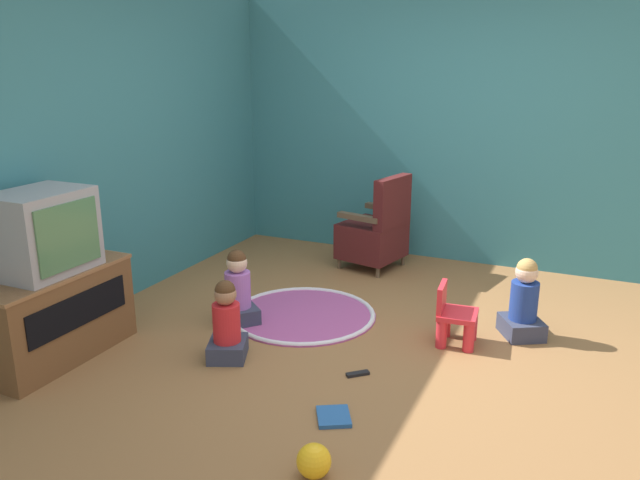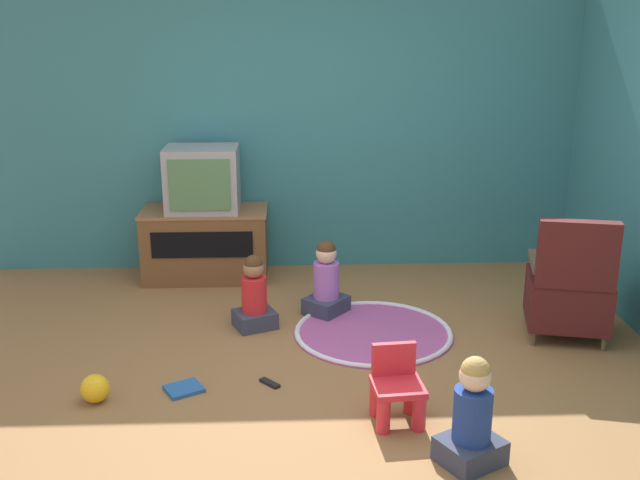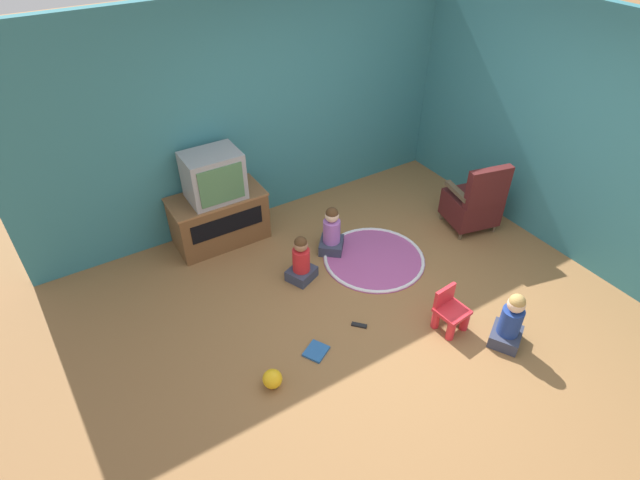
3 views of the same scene
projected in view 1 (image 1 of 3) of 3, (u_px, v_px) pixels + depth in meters
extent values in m
plane|color=olive|center=(387.00, 352.00, 4.29)|extent=(30.00, 30.00, 0.00)
cube|color=teal|center=(70.00, 150.00, 4.58)|extent=(5.34, 0.12, 2.58)
cube|color=teal|center=(497.00, 131.00, 5.81)|extent=(0.12, 5.44, 2.58)
cube|color=brown|center=(50.00, 314.00, 4.15)|extent=(1.04, 0.52, 0.61)
cube|color=#90603A|center=(45.00, 273.00, 4.07)|extent=(1.06, 0.53, 0.02)
cube|color=black|center=(79.00, 310.00, 4.03)|extent=(0.83, 0.01, 0.22)
cube|color=#939399|center=(42.00, 232.00, 3.98)|extent=(0.60, 0.45, 0.53)
cube|color=#47754C|center=(69.00, 236.00, 3.89)|extent=(0.49, 0.02, 0.42)
cylinder|color=brown|center=(365.00, 252.00, 6.34)|extent=(0.04, 0.04, 0.10)
cylinder|color=brown|center=(339.00, 263.00, 5.99)|extent=(0.04, 0.04, 0.10)
cylinder|color=brown|center=(403.00, 260.00, 6.09)|extent=(0.04, 0.04, 0.10)
cylinder|color=brown|center=(378.00, 272.00, 5.73)|extent=(0.04, 0.04, 0.10)
cube|color=#4C1919|center=(372.00, 240.00, 5.98)|extent=(0.65, 0.62, 0.34)
cube|color=#4C1919|center=(393.00, 202.00, 5.74)|extent=(0.53, 0.21, 0.46)
cube|color=brown|center=(385.00, 208.00, 6.08)|extent=(0.16, 0.44, 0.05)
cube|color=brown|center=(359.00, 217.00, 5.72)|extent=(0.16, 0.44, 0.05)
cylinder|color=red|center=(469.00, 335.00, 4.27)|extent=(0.08, 0.08, 0.24)
cylinder|color=red|center=(472.00, 324.00, 4.45)|extent=(0.08, 0.08, 0.24)
cylinder|color=red|center=(441.00, 331.00, 4.32)|extent=(0.08, 0.08, 0.24)
cylinder|color=red|center=(446.00, 320.00, 4.51)|extent=(0.08, 0.08, 0.24)
cube|color=red|center=(458.00, 314.00, 4.36)|extent=(0.30, 0.29, 0.04)
cube|color=red|center=(442.00, 297.00, 4.36)|extent=(0.25, 0.06, 0.19)
cylinder|color=#A54C8C|center=(303.00, 315.00, 4.89)|extent=(1.14, 1.14, 0.01)
torus|color=silver|center=(303.00, 314.00, 4.89)|extent=(1.13, 1.13, 0.04)
cube|color=#33384C|center=(521.00, 327.00, 4.52)|extent=(0.39, 0.38, 0.13)
cylinder|color=navy|center=(524.00, 301.00, 4.46)|extent=(0.20, 0.20, 0.28)
sphere|color=beige|center=(527.00, 272.00, 4.40)|extent=(0.16, 0.16, 0.16)
sphere|color=tan|center=(527.00, 269.00, 4.40)|extent=(0.15, 0.15, 0.15)
cube|color=#33384C|center=(228.00, 349.00, 4.19)|extent=(0.35, 0.34, 0.12)
cylinder|color=red|center=(227.00, 323.00, 4.14)|extent=(0.18, 0.18, 0.26)
sphere|color=#9E7051|center=(225.00, 294.00, 4.08)|extent=(0.15, 0.15, 0.15)
sphere|color=#472D19|center=(225.00, 290.00, 4.07)|extent=(0.14, 0.14, 0.14)
cube|color=#33384C|center=(239.00, 314.00, 4.75)|extent=(0.39, 0.39, 0.13)
cylinder|color=#A566BF|center=(238.00, 289.00, 4.69)|extent=(0.19, 0.19, 0.28)
sphere|color=beige|center=(237.00, 263.00, 4.63)|extent=(0.16, 0.16, 0.16)
sphere|color=#472D19|center=(237.00, 259.00, 4.63)|extent=(0.14, 0.14, 0.14)
sphere|color=yellow|center=(314.00, 461.00, 2.99)|extent=(0.17, 0.17, 0.17)
cube|color=#235699|center=(334.00, 417.00, 3.49)|extent=(0.27, 0.26, 0.02)
cube|color=black|center=(358.00, 374.00, 3.97)|extent=(0.13, 0.14, 0.02)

